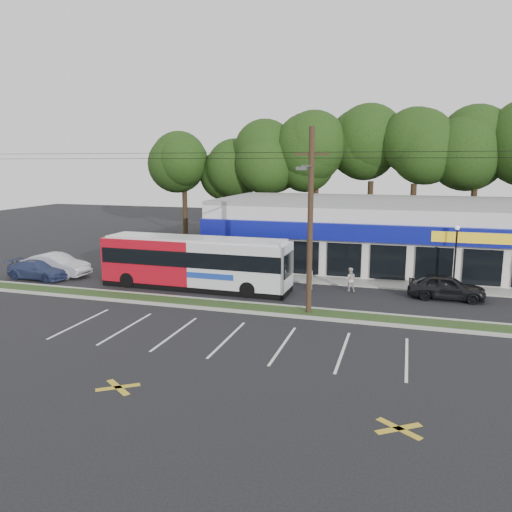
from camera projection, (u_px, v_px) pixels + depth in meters
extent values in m
plane|color=black|center=(251.00, 314.00, 27.25)|extent=(120.00, 120.00, 0.00)
cube|color=#213616|center=(256.00, 308.00, 28.18)|extent=(40.00, 1.60, 0.12)
cube|color=#9E9E93|center=(252.00, 312.00, 27.38)|extent=(40.00, 0.25, 0.14)
cube|color=#9E9E93|center=(260.00, 304.00, 28.98)|extent=(40.00, 0.25, 0.14)
cube|color=#9E9E93|center=(359.00, 283.00, 34.28)|extent=(32.00, 2.20, 0.10)
cube|color=silver|center=(375.00, 234.00, 40.26)|extent=(25.00, 12.00, 5.00)
cube|color=#101797|center=(370.00, 233.00, 34.22)|extent=(25.00, 0.50, 1.20)
cube|color=black|center=(369.00, 261.00, 34.77)|extent=(24.00, 0.12, 2.40)
cube|color=gold|center=(481.00, 238.00, 31.97)|extent=(6.00, 0.06, 0.70)
cube|color=gray|center=(376.00, 201.00, 39.77)|extent=(25.00, 12.00, 0.30)
cylinder|color=black|center=(310.00, 223.00, 26.41)|extent=(0.30, 0.30, 10.00)
cube|color=black|center=(312.00, 154.00, 25.75)|extent=(1.80, 0.12, 0.12)
cylinder|color=#59595E|center=(307.00, 166.00, 24.73)|extent=(0.10, 2.40, 0.10)
cube|color=#59595E|center=(301.00, 168.00, 23.52)|extent=(0.50, 0.25, 0.15)
cylinder|color=black|center=(256.00, 153.00, 26.58)|extent=(50.00, 0.02, 0.02)
cylinder|color=black|center=(256.00, 158.00, 26.64)|extent=(50.00, 0.02, 0.02)
cylinder|color=black|center=(455.00, 260.00, 32.01)|extent=(0.12, 0.12, 4.00)
sphere|color=silver|center=(457.00, 228.00, 31.63)|extent=(0.30, 0.30, 0.30)
cylinder|color=black|center=(184.00, 211.00, 55.74)|extent=(0.56, 0.56, 5.72)
sphere|color=black|center=(183.00, 160.00, 54.71)|extent=(6.76, 6.76, 6.76)
cylinder|color=black|center=(226.00, 212.00, 54.31)|extent=(0.56, 0.56, 5.72)
sphere|color=black|center=(226.00, 160.00, 53.28)|extent=(6.76, 6.76, 6.76)
cylinder|color=black|center=(270.00, 213.00, 52.89)|extent=(0.56, 0.56, 5.72)
sphere|color=black|center=(271.00, 160.00, 51.85)|extent=(6.76, 6.76, 6.76)
cylinder|color=black|center=(317.00, 215.00, 51.46)|extent=(0.56, 0.56, 5.72)
sphere|color=black|center=(318.00, 160.00, 50.43)|extent=(6.76, 6.76, 6.76)
cylinder|color=black|center=(366.00, 216.00, 50.03)|extent=(0.56, 0.56, 5.72)
sphere|color=black|center=(369.00, 160.00, 49.00)|extent=(6.76, 6.76, 6.76)
cylinder|color=black|center=(419.00, 218.00, 48.60)|extent=(0.56, 0.56, 5.72)
sphere|color=black|center=(422.00, 160.00, 47.57)|extent=(6.76, 6.76, 6.76)
cylinder|color=black|center=(474.00, 220.00, 47.18)|extent=(0.56, 0.56, 5.72)
sphere|color=black|center=(479.00, 160.00, 46.14)|extent=(6.76, 6.76, 6.76)
cube|color=#AE0D1C|center=(153.00, 259.00, 33.58)|extent=(6.32, 2.71, 2.88)
cube|color=silver|center=(240.00, 264.00, 31.70)|extent=(6.32, 2.71, 2.88)
cube|color=black|center=(196.00, 285.00, 32.94)|extent=(12.60, 2.75, 0.37)
cube|color=black|center=(195.00, 256.00, 32.58)|extent=(12.35, 2.86, 0.99)
cube|color=black|center=(289.00, 265.00, 30.72)|extent=(0.09, 2.23, 1.47)
cube|color=#193899|center=(210.00, 276.00, 31.04)|extent=(3.14, 0.08, 0.37)
cube|color=silver|center=(195.00, 239.00, 32.37)|extent=(11.97, 2.53, 0.19)
cylinder|color=black|center=(128.00, 280.00, 33.08)|extent=(1.01, 0.31, 1.01)
cylinder|color=black|center=(146.00, 273.00, 35.31)|extent=(1.01, 0.31, 1.01)
cylinder|color=black|center=(248.00, 290.00, 30.57)|extent=(1.01, 0.31, 1.01)
cylinder|color=black|center=(259.00, 281.00, 32.79)|extent=(1.01, 0.31, 1.01)
imported|color=black|center=(446.00, 287.00, 30.20)|extent=(4.53, 1.91, 1.53)
imported|color=#B7B8BF|center=(56.00, 265.00, 36.34)|extent=(5.03, 1.87, 1.64)
imported|color=navy|center=(38.00, 270.00, 35.46)|extent=(4.68, 2.08, 1.33)
imported|color=beige|center=(309.00, 278.00, 32.61)|extent=(0.66, 0.63, 1.53)
imported|color=beige|center=(350.00, 279.00, 32.05)|extent=(0.87, 0.74, 1.55)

